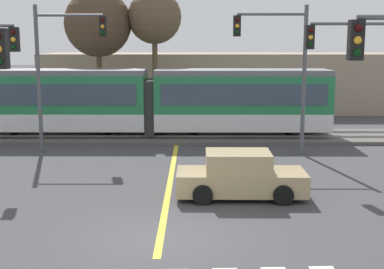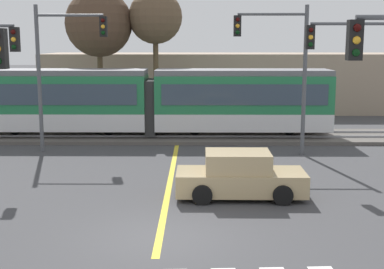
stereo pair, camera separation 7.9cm
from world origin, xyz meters
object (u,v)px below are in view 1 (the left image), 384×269
light_rail_tram (151,100)px  bare_tree_west (98,24)px  bare_tree_east (154,18)px  traffic_light_mid_right (377,67)px  sedan_crossing (240,176)px  traffic_light_far_right (282,58)px  traffic_light_far_left (60,58)px

light_rail_tram → bare_tree_west: bearing=127.0°
bare_tree_east → traffic_light_mid_right: bearing=-52.1°
sedan_crossing → bare_tree_west: bare_tree_west is taller
light_rail_tram → bare_tree_west: bare_tree_west is taller
traffic_light_far_right → bare_tree_west: bare_tree_west is taller
sedan_crossing → bare_tree_east: 16.91m
traffic_light_mid_right → light_rail_tram: bearing=141.7°
bare_tree_west → traffic_light_far_right: bearing=-42.1°
light_rail_tram → traffic_light_mid_right: traffic_light_mid_right is taller
bare_tree_west → bare_tree_east: (3.36, 0.10, 0.34)m
traffic_light_mid_right → bare_tree_east: bare_tree_east is taller
light_rail_tram → sedan_crossing: (3.80, -10.75, -1.35)m
bare_tree_west → bare_tree_east: bare_tree_west is taller
light_rail_tram → bare_tree_west: (-3.45, 4.59, 4.02)m
bare_tree_east → sedan_crossing: bearing=-75.8°
sedan_crossing → bare_tree_east: bearing=104.2°
light_rail_tram → sedan_crossing: size_ratio=4.40×
sedan_crossing → traffic_light_mid_right: 7.28m
traffic_light_far_right → bare_tree_west: 13.02m
traffic_light_mid_right → bare_tree_east: bearing=127.9°
bare_tree_west → sedan_crossing: bearing=-64.7°
bare_tree_west → bare_tree_east: size_ratio=1.00×
bare_tree_west → bare_tree_east: 3.37m
bare_tree_east → traffic_light_far_right: bearing=-54.6°
light_rail_tram → traffic_light_far_right: 7.69m
light_rail_tram → sedan_crossing: bearing=-70.6°
sedan_crossing → light_rail_tram: bearing=109.4°
traffic_light_mid_right → traffic_light_far_left: traffic_light_far_left is taller
traffic_light_far_right → traffic_light_far_left: size_ratio=0.99×
traffic_light_far_right → bare_tree_west: size_ratio=0.82×
light_rail_tram → traffic_light_far_left: traffic_light_far_left is taller
light_rail_tram → bare_tree_east: (-0.10, 4.69, 4.36)m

